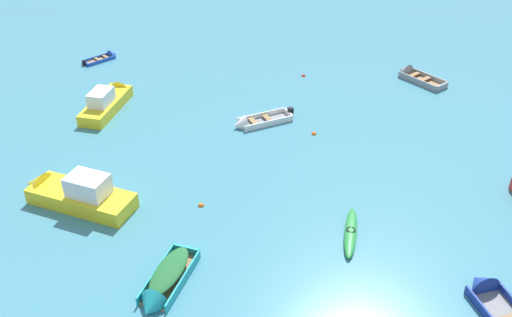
# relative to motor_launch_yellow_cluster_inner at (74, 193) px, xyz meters

# --- Properties ---
(motor_launch_yellow_cluster_inner) EXTENTS (6.56, 3.27, 2.30)m
(motor_launch_yellow_cluster_inner) POSITION_rel_motor_launch_yellow_cluster_inner_xyz_m (0.00, 0.00, 0.00)
(motor_launch_yellow_cluster_inner) COLOR yellow
(motor_launch_yellow_cluster_inner) RESTS_ON ground_plane
(rowboat_grey_foreground_center) EXTENTS (3.75, 3.61, 1.26)m
(rowboat_grey_foreground_center) POSITION_rel_motor_launch_yellow_cluster_inner_xyz_m (18.82, 18.27, -0.43)
(rowboat_grey_foreground_center) COLOR #99754C
(rowboat_grey_foreground_center) RESTS_ON ground_plane
(rowboat_blue_near_camera) EXTENTS (2.47, 2.77, 0.87)m
(rowboat_blue_near_camera) POSITION_rel_motor_launch_yellow_cluster_inner_xyz_m (-5.10, 18.60, -0.51)
(rowboat_blue_near_camera) COLOR #99754C
(rowboat_blue_near_camera) RESTS_ON ground_plane
(rowboat_turquoise_back_row_center) EXTENTS (2.04, 4.31, 1.26)m
(rowboat_turquoise_back_row_center) POSITION_rel_motor_launch_yellow_cluster_inner_xyz_m (6.30, -5.46, -0.26)
(rowboat_turquoise_back_row_center) COLOR #99754C
(rowboat_turquoise_back_row_center) RESTS_ON ground_plane
(kayak_green_back_row_right) EXTENTS (0.79, 3.82, 0.36)m
(kayak_green_back_row_right) POSITION_rel_motor_launch_yellow_cluster_inner_xyz_m (14.30, -0.61, -0.46)
(kayak_green_back_row_right) COLOR #288C3D
(kayak_green_back_row_right) RESTS_ON ground_plane
(rowboat_white_center) EXTENTS (3.96, 3.13, 1.14)m
(rowboat_white_center) POSITION_rel_motor_launch_yellow_cluster_inner_xyz_m (7.99, 9.42, -0.44)
(rowboat_white_center) COLOR gray
(rowboat_white_center) RESTS_ON ground_plane
(rowboat_deep_blue_far_right) EXTENTS (2.98, 4.37, 1.41)m
(rowboat_deep_blue_far_right) POSITION_rel_motor_launch_yellow_cluster_inner_xyz_m (20.14, -4.06, -0.43)
(rowboat_deep_blue_far_right) COLOR gray
(rowboat_deep_blue_far_right) RESTS_ON ground_plane
(motor_launch_yellow_distant_center) EXTENTS (2.11, 5.81, 1.98)m
(motor_launch_yellow_distant_center) POSITION_rel_motor_launch_yellow_cluster_inner_xyz_m (-1.96, 10.47, -0.07)
(motor_launch_yellow_distant_center) COLOR yellow
(motor_launch_yellow_distant_center) RESTS_ON ground_plane
(mooring_buoy_between_boats_left) EXTENTS (0.32, 0.32, 0.32)m
(mooring_buoy_between_boats_left) POSITION_rel_motor_launch_yellow_cluster_inner_xyz_m (6.59, 0.66, -0.63)
(mooring_buoy_between_boats_left) COLOR orange
(mooring_buoy_between_boats_left) RESTS_ON ground_plane
(mooring_buoy_central) EXTENTS (0.32, 0.32, 0.32)m
(mooring_buoy_central) POSITION_rel_motor_launch_yellow_cluster_inner_xyz_m (10.78, 17.36, -0.63)
(mooring_buoy_central) COLOR red
(mooring_buoy_central) RESTS_ON ground_plane
(mooring_buoy_midfield) EXTENTS (0.32, 0.32, 0.32)m
(mooring_buoy_midfield) POSITION_rel_motor_launch_yellow_cluster_inner_xyz_m (12.02, 8.84, -0.63)
(mooring_buoy_midfield) COLOR orange
(mooring_buoy_midfield) RESTS_ON ground_plane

